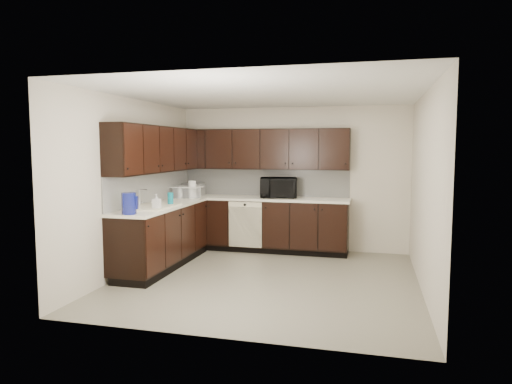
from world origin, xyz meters
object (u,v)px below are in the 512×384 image
sink (153,212)px  toaster_oven (193,189)px  microwave (278,188)px  blue_pitcher (129,203)px  storage_bin (187,192)px

sink → toaster_oven: size_ratio=2.32×
sink → microwave: microwave is taller
microwave → blue_pitcher: (-1.47, -2.42, -0.03)m
storage_bin → toaster_oven: bearing=93.5°
toaster_oven → storage_bin: toaster_oven is taller
storage_bin → blue_pitcher: blue_pitcher is taller
microwave → blue_pitcher: 2.83m
microwave → storage_bin: microwave is taller
sink → blue_pitcher: (0.02, -0.69, 0.20)m
sink → toaster_oven: (-0.07, 1.71, 0.17)m
microwave → toaster_oven: (-1.56, -0.02, -0.06)m
sink → blue_pitcher: size_ratio=2.92×
microwave → blue_pitcher: bearing=-132.2°
storage_bin → microwave: bearing=13.4°
toaster_oven → microwave: bearing=22.2°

